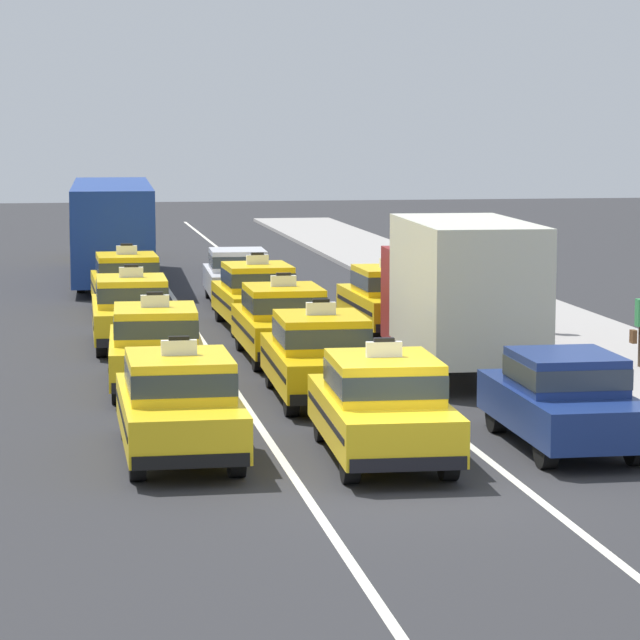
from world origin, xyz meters
TOP-DOWN VIEW (x-y plane):
  - ground_plane at (0.00, 0.00)m, footprint 160.00×160.00m
  - lane_stripe_left_center at (-1.60, 20.00)m, footprint 0.14×80.00m
  - lane_stripe_center_right at (1.60, 20.00)m, footprint 0.14×80.00m
  - sidewalk_curb at (7.20, 15.00)m, footprint 4.00×90.00m
  - taxi_left_nearest at (-3.18, 2.87)m, footprint 1.83×4.57m
  - taxi_left_second at (-3.14, 9.25)m, footprint 2.00×4.63m
  - taxi_left_third at (-3.32, 15.18)m, footprint 1.88×4.58m
  - taxi_left_fourth at (-3.15, 21.46)m, footprint 1.88×4.58m
  - bus_left_fifth at (-3.20, 30.43)m, footprint 2.87×11.28m
  - taxi_left_sixth at (-3.08, 39.41)m, footprint 2.02×4.64m
  - taxi_center_nearest at (-0.05, 2.16)m, footprint 1.97×4.62m
  - taxi_center_second at (-0.13, 7.50)m, footprint 1.92×4.60m
  - taxi_center_third at (-0.10, 12.64)m, footprint 1.82×4.56m
  - taxi_center_fourth at (-0.00, 17.97)m, footprint 1.91×4.60m
  - sedan_center_fifth at (0.14, 23.51)m, footprint 1.91×4.36m
  - sedan_right_nearest at (3.05, 2.55)m, footprint 1.80×4.32m
  - box_truck_right_second at (3.27, 10.21)m, footprint 2.51×7.04m
  - taxi_right_third at (3.17, 16.61)m, footprint 1.90×4.59m
  - pedestrian_mid_block at (6.07, 21.75)m, footprint 0.47×0.24m
  - pedestrian_trailing at (6.69, 14.83)m, footprint 0.36×0.24m
  - pedestrian_far_corner at (6.46, 16.68)m, footprint 0.47×0.24m

SIDE VIEW (x-z plane):
  - ground_plane at x=0.00m, z-range 0.00..0.00m
  - lane_stripe_left_center at x=-1.60m, z-range 0.00..0.01m
  - lane_stripe_center_right at x=1.60m, z-range 0.00..0.01m
  - sidewalk_curb at x=7.20m, z-range 0.00..0.15m
  - sedan_center_fifth at x=0.14m, z-range 0.06..1.64m
  - sedan_right_nearest at x=3.05m, z-range 0.06..1.64m
  - taxi_left_nearest at x=-3.18m, z-range -0.10..1.86m
  - taxi_left_second at x=-3.14m, z-range -0.10..1.86m
  - taxi_left_third at x=-3.32m, z-range -0.10..1.86m
  - taxi_left_fourth at x=-3.15m, z-range -0.10..1.86m
  - taxi_left_sixth at x=-3.08m, z-range -0.10..1.86m
  - taxi_center_nearest at x=-0.05m, z-range -0.10..1.86m
  - taxi_center_second at x=-0.13m, z-range -0.10..1.86m
  - taxi_center_third at x=-0.10m, z-range -0.10..1.86m
  - taxi_center_fourth at x=0.00m, z-range -0.10..1.86m
  - taxi_right_third at x=3.17m, z-range -0.10..1.86m
  - pedestrian_trailing at x=6.69m, z-range 0.16..1.74m
  - pedestrian_far_corner at x=6.46m, z-range 0.15..1.82m
  - pedestrian_mid_block at x=6.07m, z-range 0.16..1.91m
  - box_truck_right_second at x=3.27m, z-range 0.14..3.41m
  - bus_left_fifth at x=-3.20m, z-range 0.21..3.43m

